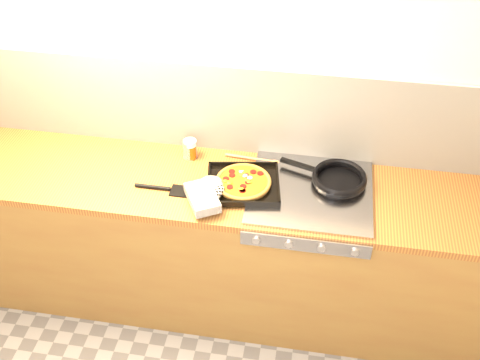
% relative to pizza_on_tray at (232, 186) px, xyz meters
% --- Properties ---
extents(room_shell, '(3.20, 3.20, 3.20)m').
position_rel_pizza_on_tray_xyz_m(room_shell, '(-0.07, 0.35, 0.21)').
color(room_shell, white).
rests_on(room_shell, ground).
extents(counter_run, '(3.20, 0.62, 0.90)m').
position_rel_pizza_on_tray_xyz_m(counter_run, '(-0.07, 0.06, -0.49)').
color(counter_run, olive).
rests_on(counter_run, ground).
extents(stovetop, '(0.60, 0.56, 0.02)m').
position_rel_pizza_on_tray_xyz_m(stovetop, '(0.38, 0.06, -0.04)').
color(stovetop, '#98999D').
rests_on(stovetop, counter_run).
extents(pizza_on_tray, '(0.48, 0.46, 0.06)m').
position_rel_pizza_on_tray_xyz_m(pizza_on_tray, '(0.00, 0.00, 0.00)').
color(pizza_on_tray, black).
rests_on(pizza_on_tray, stovetop).
extents(frying_pan, '(0.48, 0.34, 0.04)m').
position_rel_pizza_on_tray_xyz_m(frying_pan, '(0.51, 0.14, -0.00)').
color(frying_pan, black).
rests_on(frying_pan, stovetop).
extents(tomato_can, '(0.08, 0.08, 0.11)m').
position_rel_pizza_on_tray_xyz_m(tomato_can, '(-0.27, 0.24, 0.01)').
color(tomato_can, '#A1200D').
rests_on(tomato_can, counter_run).
extents(juice_glass, '(0.09, 0.09, 0.11)m').
position_rel_pizza_on_tray_xyz_m(juice_glass, '(-0.26, 0.24, 0.02)').
color(juice_glass, '#D84A0C').
rests_on(juice_glass, counter_run).
extents(wooden_spoon, '(0.30, 0.06, 0.02)m').
position_rel_pizza_on_tray_xyz_m(wooden_spoon, '(0.09, 0.27, -0.03)').
color(wooden_spoon, '#AC7249').
rests_on(wooden_spoon, counter_run).
extents(black_spatula, '(0.28, 0.09, 0.02)m').
position_rel_pizza_on_tray_xyz_m(black_spatula, '(-0.33, -0.04, -0.03)').
color(black_spatula, black).
rests_on(black_spatula, counter_run).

